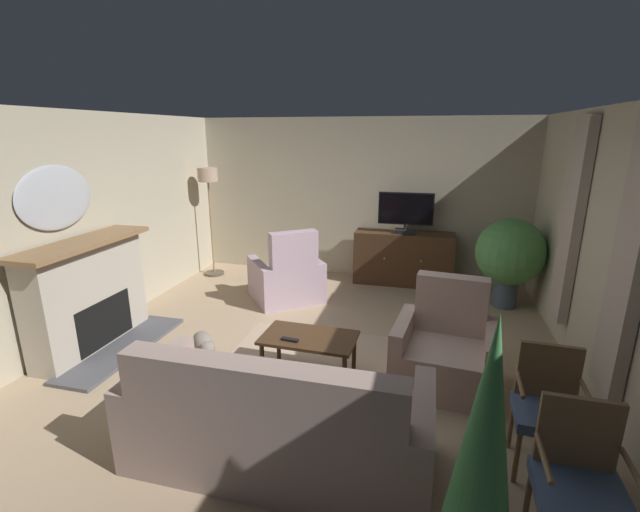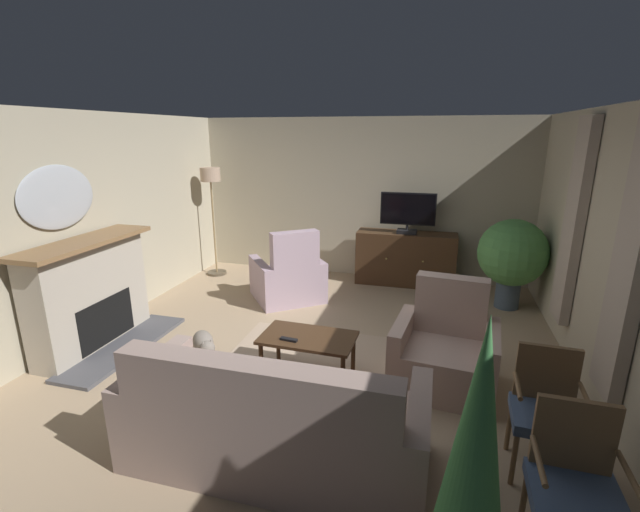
{
  "view_description": "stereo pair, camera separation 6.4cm",
  "coord_description": "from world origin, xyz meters",
  "px_view_note": "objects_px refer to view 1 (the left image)",
  "views": [
    {
      "loc": [
        1.17,
        -4.12,
        2.38
      ],
      "look_at": [
        0.04,
        0.27,
        1.08
      ],
      "focal_mm": 24.3,
      "sensor_mm": 36.0,
      "label": 1
    },
    {
      "loc": [
        1.23,
        -4.1,
        2.38
      ],
      "look_at": [
        0.04,
        0.27,
        1.08
      ],
      "focal_mm": 24.3,
      "sensor_mm": 36.0,
      "label": 2
    }
  ],
  "objects_px": {
    "potted_plant_leafy_by_curtain": "(510,254)",
    "potted_plant_on_hearth_side": "(481,470)",
    "tv_remote": "(290,340)",
    "floor_lamp": "(209,192)",
    "sofa_floral": "(277,426)",
    "tv_cabinet": "(403,260)",
    "armchair_in_far_corner": "(445,352)",
    "television": "(406,212)",
    "side_chair_tucked_against_wall": "(548,405)",
    "side_chair_beside_plant": "(580,482)",
    "fireplace": "(90,298)",
    "armchair_by_fireplace": "(287,278)",
    "coffee_table": "(309,342)",
    "wall_mirror_oval": "(55,198)",
    "cat": "(204,343)"
  },
  "relations": [
    {
      "from": "television",
      "to": "potted_plant_leafy_by_curtain",
      "type": "xyz_separation_m",
      "value": [
        1.47,
        -0.57,
        -0.43
      ]
    },
    {
      "from": "side_chair_tucked_against_wall",
      "to": "floor_lamp",
      "type": "relative_size",
      "value": 0.5
    },
    {
      "from": "potted_plant_leafy_by_curtain",
      "to": "sofa_floral",
      "type": "bearing_deg",
      "value": -119.31
    },
    {
      "from": "fireplace",
      "to": "coffee_table",
      "type": "xyz_separation_m",
      "value": [
        2.56,
        -0.05,
        -0.19
      ]
    },
    {
      "from": "tv_remote",
      "to": "floor_lamp",
      "type": "relative_size",
      "value": 0.09
    },
    {
      "from": "sofa_floral",
      "to": "coffee_table",
      "type": "bearing_deg",
      "value": 94.55
    },
    {
      "from": "armchair_in_far_corner",
      "to": "side_chair_tucked_against_wall",
      "type": "relative_size",
      "value": 1.13
    },
    {
      "from": "armchair_in_far_corner",
      "to": "potted_plant_leafy_by_curtain",
      "type": "xyz_separation_m",
      "value": [
        0.87,
        2.25,
        0.44
      ]
    },
    {
      "from": "side_chair_beside_plant",
      "to": "cat",
      "type": "height_order",
      "value": "side_chair_beside_plant"
    },
    {
      "from": "television",
      "to": "side_chair_beside_plant",
      "type": "distance_m",
      "value": 4.73
    },
    {
      "from": "armchair_by_fireplace",
      "to": "side_chair_tucked_against_wall",
      "type": "bearing_deg",
      "value": -43.05
    },
    {
      "from": "fireplace",
      "to": "armchair_by_fireplace",
      "type": "height_order",
      "value": "fireplace"
    },
    {
      "from": "fireplace",
      "to": "armchair_in_far_corner",
      "type": "xyz_separation_m",
      "value": [
        3.86,
        0.21,
        -0.27
      ]
    },
    {
      "from": "fireplace",
      "to": "potted_plant_on_hearth_side",
      "type": "distance_m",
      "value": 4.43
    },
    {
      "from": "side_chair_beside_plant",
      "to": "side_chair_tucked_against_wall",
      "type": "relative_size",
      "value": 1.03
    },
    {
      "from": "television",
      "to": "side_chair_beside_plant",
      "type": "xyz_separation_m",
      "value": [
        1.28,
        -4.51,
        -0.69
      ]
    },
    {
      "from": "tv_cabinet",
      "to": "armchair_in_far_corner",
      "type": "relative_size",
      "value": 1.51
    },
    {
      "from": "coffee_table",
      "to": "potted_plant_on_hearth_side",
      "type": "height_order",
      "value": "potted_plant_on_hearth_side"
    },
    {
      "from": "tv_cabinet",
      "to": "potted_plant_on_hearth_side",
      "type": "bearing_deg",
      "value": -82.57
    },
    {
      "from": "wall_mirror_oval",
      "to": "armchair_by_fireplace",
      "type": "xyz_separation_m",
      "value": [
        1.92,
        1.93,
        -1.38
      ]
    },
    {
      "from": "tv_cabinet",
      "to": "armchair_in_far_corner",
      "type": "height_order",
      "value": "armchair_in_far_corner"
    },
    {
      "from": "potted_plant_leafy_by_curtain",
      "to": "cat",
      "type": "xyz_separation_m",
      "value": [
        -3.45,
        -2.3,
        -0.65
      ]
    },
    {
      "from": "potted_plant_on_hearth_side",
      "to": "potted_plant_leafy_by_curtain",
      "type": "xyz_separation_m",
      "value": [
        0.81,
        4.48,
        -0.16
      ]
    },
    {
      "from": "sofa_floral",
      "to": "potted_plant_on_hearth_side",
      "type": "bearing_deg",
      "value": -31.6
    },
    {
      "from": "cat",
      "to": "coffee_table",
      "type": "bearing_deg",
      "value": -9.31
    },
    {
      "from": "potted_plant_leafy_by_curtain",
      "to": "potted_plant_on_hearth_side",
      "type": "bearing_deg",
      "value": -100.22
    },
    {
      "from": "armchair_in_far_corner",
      "to": "armchair_by_fireplace",
      "type": "relative_size",
      "value": 0.81
    },
    {
      "from": "wall_mirror_oval",
      "to": "cat",
      "type": "bearing_deg",
      "value": 6.07
    },
    {
      "from": "coffee_table",
      "to": "television",
      "type": "bearing_deg",
      "value": 77.18
    },
    {
      "from": "tv_remote",
      "to": "sofa_floral",
      "type": "xyz_separation_m",
      "value": [
        0.25,
        -1.06,
        -0.14
      ]
    },
    {
      "from": "tv_remote",
      "to": "potted_plant_on_hearth_side",
      "type": "height_order",
      "value": "potted_plant_on_hearth_side"
    },
    {
      "from": "side_chair_tucked_against_wall",
      "to": "side_chair_beside_plant",
      "type": "bearing_deg",
      "value": -90.1
    },
    {
      "from": "wall_mirror_oval",
      "to": "armchair_in_far_corner",
      "type": "distance_m",
      "value": 4.34
    },
    {
      "from": "fireplace",
      "to": "sofa_floral",
      "type": "height_order",
      "value": "fireplace"
    },
    {
      "from": "armchair_by_fireplace",
      "to": "coffee_table",
      "type": "bearing_deg",
      "value": -65.74
    },
    {
      "from": "coffee_table",
      "to": "fireplace",
      "type": "bearing_deg",
      "value": 178.92
    },
    {
      "from": "floor_lamp",
      "to": "coffee_table",
      "type": "bearing_deg",
      "value": -48.03
    },
    {
      "from": "fireplace",
      "to": "coffee_table",
      "type": "relative_size",
      "value": 1.79
    },
    {
      "from": "tv_remote",
      "to": "armchair_by_fireplace",
      "type": "height_order",
      "value": "armchair_by_fireplace"
    },
    {
      "from": "side_chair_tucked_against_wall",
      "to": "tv_cabinet",
      "type": "bearing_deg",
      "value": 108.45
    },
    {
      "from": "tv_cabinet",
      "to": "armchair_in_far_corner",
      "type": "distance_m",
      "value": 2.93
    },
    {
      "from": "fireplace",
      "to": "tv_remote",
      "type": "distance_m",
      "value": 2.42
    },
    {
      "from": "wall_mirror_oval",
      "to": "tv_cabinet",
      "type": "height_order",
      "value": "wall_mirror_oval"
    },
    {
      "from": "coffee_table",
      "to": "armchair_by_fireplace",
      "type": "bearing_deg",
      "value": 114.26
    },
    {
      "from": "tv_cabinet",
      "to": "coffee_table",
      "type": "xyz_separation_m",
      "value": [
        -0.7,
        -3.13,
        -0.0
      ]
    },
    {
      "from": "sofa_floral",
      "to": "armchair_in_far_corner",
      "type": "distance_m",
      "value": 1.89
    },
    {
      "from": "tv_cabinet",
      "to": "armchair_in_far_corner",
      "type": "bearing_deg",
      "value": -78.13
    },
    {
      "from": "tv_remote",
      "to": "wall_mirror_oval",
      "type": "bearing_deg",
      "value": -178.17
    },
    {
      "from": "sofa_floral",
      "to": "television",
      "type": "bearing_deg",
      "value": 81.93
    },
    {
      "from": "armchair_in_far_corner",
      "to": "potted_plant_leafy_by_curtain",
      "type": "relative_size",
      "value": 0.82
    }
  ]
}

